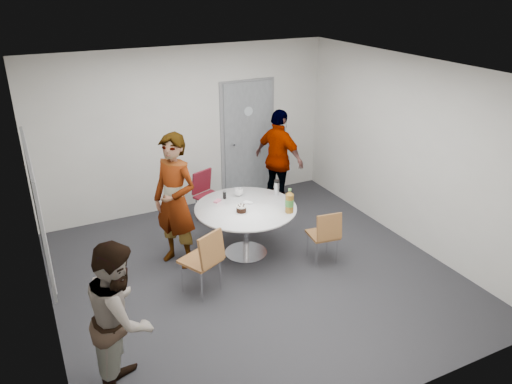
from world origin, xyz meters
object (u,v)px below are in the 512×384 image
person_left (121,317)px  chair_near_left (205,256)px  table (248,213)px  chair_far (207,191)px  chair_near_right (326,232)px  person_main (175,201)px  door (248,140)px  person_right (279,159)px  whiteboard (37,206)px

person_left → chair_near_left: bearing=-30.1°
table → chair_near_left: (-0.90, -0.65, -0.11)m
chair_near_left → chair_far: chair_near_left is taller
chair_near_left → chair_far: size_ratio=1.05×
chair_near_right → chair_far: size_ratio=0.95×
person_main → person_left: 2.27m
door → person_main: bearing=-137.7°
chair_far → person_left: 3.61m
person_main → person_left: size_ratio=1.18×
chair_near_right → person_right: bearing=88.0°
whiteboard → chair_near_right: whiteboard is taller
chair_near_right → chair_far: (-0.97, 1.97, 0.03)m
chair_near_left → person_main: (-0.07, 0.88, 0.40)m
chair_near_left → person_left: bearing=-165.1°
table → person_left: (-2.13, -1.72, 0.14)m
door → chair_near_left: 3.21m
person_right → table: bearing=116.0°
whiteboard → table: 2.78m
table → person_right: 1.73m
chair_near_left → person_left: 1.65m
table → chair_far: bearing=96.2°
whiteboard → chair_near_left: bearing=-10.4°
door → chair_near_left: (-1.82, -2.60, -0.49)m
chair_near_right → person_main: person_main is taller
whiteboard → chair_near_right: 3.62m
chair_near_left → chair_near_right: size_ratio=1.11×
person_left → chair_far: bearing=-14.7°
table → person_main: 1.04m
chair_near_right → person_main: bearing=160.8°
door → chair_far: bearing=-147.5°
person_left → person_right: 4.45m
whiteboard → table: whiteboard is taller
chair_far → person_left: bearing=34.7°
whiteboard → chair_far: size_ratio=2.27×
chair_far → person_main: size_ratio=0.45×
table → chair_near_right: 1.10m
chair_near_left → person_main: size_ratio=0.47×
door → whiteboard: bearing=-147.3°
chair_near_left → chair_far: 2.07m
chair_near_left → chair_near_right: chair_near_left is taller
chair_near_left → person_right: size_ratio=0.52×
chair_far → person_main: 1.41m
chair_far → person_main: person_main is taller
door → whiteboard: size_ratio=1.12×
table → chair_near_right: size_ratio=1.80×
door → person_left: 4.78m
table → chair_far: table is taller
table → chair_far: size_ratio=1.70×
chair_far → person_right: 1.36m
chair_near_left → person_right: 2.84m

